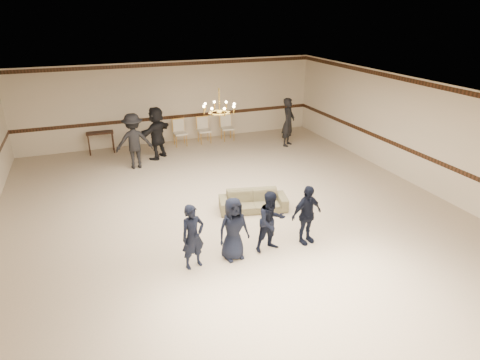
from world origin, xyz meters
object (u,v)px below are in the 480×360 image
(settee, at_px, (253,201))
(console_table, at_px, (101,142))
(adult_mid, at_px, (157,133))
(banquet_chair_left, at_px, (180,133))
(boy_a, at_px, (193,237))
(adult_right, at_px, (288,122))
(boy_c, at_px, (271,222))
(boy_d, at_px, (307,215))
(banquet_chair_right, at_px, (227,128))
(chandelier, at_px, (219,100))
(adult_left, at_px, (134,141))
(banquet_chair_mid, at_px, (204,130))
(boy_b, at_px, (233,229))

(settee, height_order, console_table, console_table)
(adult_mid, distance_m, banquet_chair_left, 1.63)
(boy_a, bearing_deg, adult_right, 35.65)
(boy_c, height_order, adult_right, adult_right)
(boy_a, relative_size, boy_d, 1.00)
(banquet_chair_right, bearing_deg, boy_c, -96.95)
(boy_d, bearing_deg, console_table, 104.40)
(boy_c, xyz_separation_m, adult_right, (3.86, 6.66, 0.23))
(boy_a, bearing_deg, chandelier, 47.31)
(boy_c, bearing_deg, chandelier, 87.09)
(boy_a, bearing_deg, adult_left, 79.06)
(boy_a, xyz_separation_m, console_table, (-1.34, 8.38, -0.31))
(adult_right, height_order, banquet_chair_left, adult_right)
(banquet_chair_mid, xyz_separation_m, banquet_chair_right, (1.00, 0.00, 0.00))
(chandelier, relative_size, adult_mid, 0.49)
(boy_a, height_order, banquet_chair_mid, boy_a)
(boy_a, distance_m, console_table, 8.49)
(banquet_chair_right, bearing_deg, adult_mid, -154.26)
(chandelier, bearing_deg, banquet_chair_left, 89.23)
(adult_right, bearing_deg, settee, -169.36)
(settee, height_order, adult_left, adult_left)
(banquet_chair_left, relative_size, banquet_chair_right, 1.00)
(adult_left, bearing_deg, banquet_chair_mid, -147.49)
(chandelier, height_order, adult_right, chandelier)
(chandelier, bearing_deg, boy_b, -103.33)
(adult_mid, relative_size, console_table, 1.95)
(banquet_chair_left, bearing_deg, chandelier, -94.58)
(settee, bearing_deg, banquet_chair_right, 89.64)
(adult_mid, height_order, banquet_chair_mid, adult_mid)
(boy_b, distance_m, banquet_chair_left, 8.22)
(boy_a, relative_size, banquet_chair_mid, 1.40)
(boy_b, xyz_separation_m, banquet_chair_left, (0.76, 8.18, -0.21))
(boy_a, distance_m, banquet_chair_right, 8.96)
(boy_c, xyz_separation_m, console_table, (-3.14, 8.38, -0.31))
(chandelier, height_order, banquet_chair_mid, chandelier)
(boy_b, bearing_deg, settee, 49.81)
(banquet_chair_left, bearing_deg, console_table, 172.38)
(boy_a, relative_size, adult_right, 0.76)
(adult_left, bearing_deg, boy_a, 94.27)
(adult_mid, xyz_separation_m, banquet_chair_mid, (2.10, 1.12, -0.44))
(boy_a, height_order, boy_b, same)
(boy_a, height_order, boy_d, same)
(settee, distance_m, banquet_chair_left, 6.25)
(adult_right, height_order, banquet_chair_right, adult_right)
(banquet_chair_left, bearing_deg, boy_a, -105.26)
(settee, xyz_separation_m, adult_right, (3.47, 4.70, 0.68))
(boy_b, height_order, banquet_chair_right, boy_b)
(banquet_chair_mid, bearing_deg, banquet_chair_left, -176.91)
(chandelier, height_order, boy_d, chandelier)
(boy_b, xyz_separation_m, boy_c, (0.90, 0.00, 0.00))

